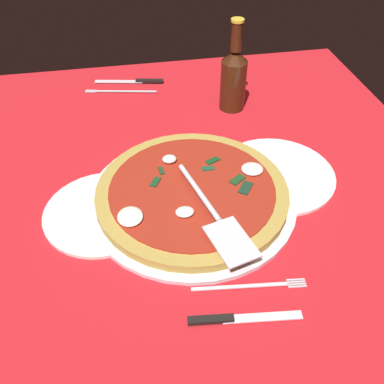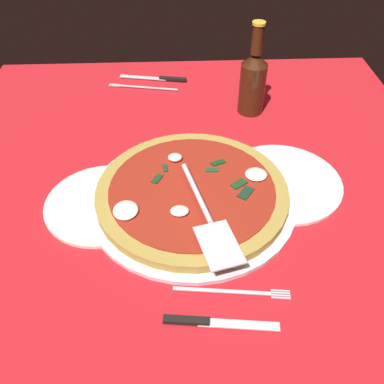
{
  "view_description": "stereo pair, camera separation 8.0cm",
  "coord_description": "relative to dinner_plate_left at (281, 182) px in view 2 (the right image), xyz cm",
  "views": [
    {
      "loc": [
        11.29,
        63.79,
        56.71
      ],
      "look_at": [
        0.67,
        5.94,
        2.26
      ],
      "focal_mm": 38.96,
      "sensor_mm": 36.0,
      "label": 1
    },
    {
      "loc": [
        3.34,
        64.7,
        56.71
      ],
      "look_at": [
        0.67,
        5.94,
        2.26
      ],
      "focal_mm": 38.96,
      "sensor_mm": 36.0,
      "label": 2
    }
  ],
  "objects": [
    {
      "name": "checker_pattern",
      "position": [
        17.78,
        -2.04,
        -0.55
      ],
      "size": [
        108.59,
        108.59,
        0.1
      ],
      "color": "white",
      "rests_on": "ground_plane"
    },
    {
      "name": "pizza_server",
      "position": [
        16.34,
        13.43,
        4.36
      ],
      "size": [
        9.88,
        25.59,
        1.0
      ],
      "rotation": [
        0.0,
        0.0,
        1.83
      ],
      "color": "silver",
      "rests_on": "pizza"
    },
    {
      "name": "pizza",
      "position": [
        18.48,
        3.92,
        1.71
      ],
      "size": [
        36.98,
        36.98,
        3.38
      ],
      "color": "#B0903E",
      "rests_on": "pizza_pan"
    },
    {
      "name": "pizza_pan",
      "position": [
        18.45,
        3.9,
        0.08
      ],
      "size": [
        40.4,
        40.4,
        1.16
      ],
      "primitive_type": "cylinder",
      "color": "silver",
      "rests_on": "ground_plane"
    },
    {
      "name": "place_setting_far",
      "position": [
        15.2,
        28.41,
        -0.15
      ],
      "size": [
        20.9,
        14.43,
        1.4
      ],
      "rotation": [
        0.0,
        0.0,
        3.03
      ],
      "color": "white",
      "rests_on": "ground_plane"
    },
    {
      "name": "dinner_plate_left",
      "position": [
        0.0,
        0.0,
        0.0
      ],
      "size": [
        24.28,
        24.28,
        1.0
      ],
      "primitive_type": "cylinder",
      "color": "white",
      "rests_on": "ground_plane"
    },
    {
      "name": "dinner_plate_right",
      "position": [
        35.69,
        4.67,
        0.0
      ],
      "size": [
        22.14,
        22.14,
        1.0
      ],
      "primitive_type": "cylinder",
      "color": "white",
      "rests_on": "ground_plane"
    },
    {
      "name": "place_setting_near",
      "position": [
        27.53,
        -42.62,
        -0.14
      ],
      "size": [
        21.54,
        15.18,
        1.4
      ],
      "rotation": [
        0.0,
        0.0,
        -0.19
      ],
      "color": "white",
      "rests_on": "ground_plane"
    },
    {
      "name": "beer_bottle",
      "position": [
        2.43,
        -27.66,
        8.02
      ],
      "size": [
        6.3,
        6.3,
        22.54
      ],
      "color": "#3A1B0B",
      "rests_on": "ground_plane"
    },
    {
      "name": "ground_plane",
      "position": [
        17.78,
        -2.04,
        -1.0
      ],
      "size": [
        108.59,
        108.59,
        0.8
      ],
      "primitive_type": "cube",
      "color": "red"
    }
  ]
}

